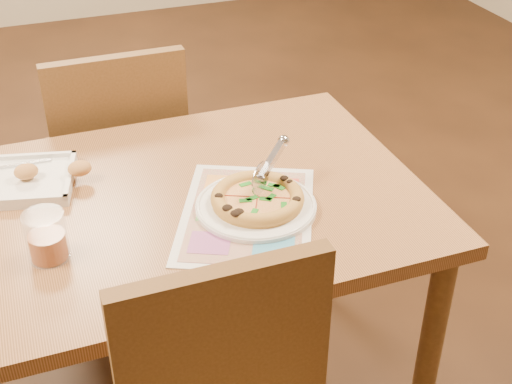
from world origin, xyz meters
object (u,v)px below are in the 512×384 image
object	(u,v)px
pizza	(257,198)
glass_tumbler	(47,239)
pizza_cutter	(268,166)
appetizer_tray	(11,181)
menu	(247,214)
dining_table	(162,230)
chair_far	(118,144)
plate	(256,207)

from	to	relation	value
pizza	glass_tumbler	size ratio (longest dim) A/B	2.00
pizza	pizza_cutter	size ratio (longest dim) A/B	1.72
appetizer_tray	pizza	bearing A→B (deg)	-29.19
pizza	menu	distance (m)	0.05
dining_table	pizza_cutter	world-z (taller)	pizza_cutter
chair_far	appetizer_tray	bearing A→B (deg)	50.72
dining_table	plate	xyz separation A→B (m)	(0.21, -0.11, 0.09)
chair_far	menu	xyz separation A→B (m)	(0.18, -0.73, 0.16)
chair_far	glass_tumbler	world-z (taller)	chair_far
glass_tumbler	menu	size ratio (longest dim) A/B	0.26
appetizer_tray	glass_tumbler	size ratio (longest dim) A/B	3.48
appetizer_tray	glass_tumbler	xyz separation A→B (m)	(0.06, -0.33, 0.03)
dining_table	chair_far	size ratio (longest dim) A/B	2.77
dining_table	pizza	size ratio (longest dim) A/B	5.79
dining_table	appetizer_tray	xyz separation A→B (m)	(-0.33, 0.20, 0.10)
glass_tumbler	plate	bearing A→B (deg)	2.03
plate	pizza_cutter	world-z (taller)	pizza_cutter
pizza_cutter	chair_far	bearing A→B (deg)	70.03
pizza	pizza_cutter	world-z (taller)	pizza_cutter
chair_far	appetizer_tray	size ratio (longest dim) A/B	1.20
pizza	glass_tumbler	distance (m)	0.49
appetizer_tray	menu	distance (m)	0.61
chair_far	menu	bearing A→B (deg)	104.06
pizza	pizza_cutter	xyz separation A→B (m)	(0.04, 0.04, 0.06)
dining_table	pizza_cutter	size ratio (longest dim) A/B	9.99
plate	pizza_cutter	bearing A→B (deg)	43.01
dining_table	pizza	world-z (taller)	pizza
chair_far	pizza_cutter	world-z (taller)	chair_far
dining_table	glass_tumbler	size ratio (longest dim) A/B	11.57
pizza_cutter	glass_tumbler	world-z (taller)	pizza_cutter
chair_far	appetizer_tray	world-z (taller)	chair_far
dining_table	pizza_cutter	distance (m)	0.32
pizza_cutter	appetizer_tray	distance (m)	0.65
plate	glass_tumbler	world-z (taller)	glass_tumbler
chair_far	menu	distance (m)	0.77
chair_far	pizza_cutter	distance (m)	0.76
dining_table	glass_tumbler	world-z (taller)	glass_tumbler
dining_table	plate	size ratio (longest dim) A/B	4.49
glass_tumbler	pizza_cutter	bearing A→B (deg)	6.66
appetizer_tray	menu	size ratio (longest dim) A/B	0.91
pizza_cutter	menu	size ratio (longest dim) A/B	0.30
plate	pizza	size ratio (longest dim) A/B	1.29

